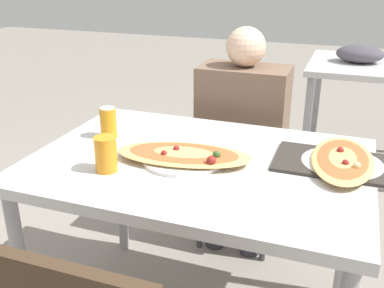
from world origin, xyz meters
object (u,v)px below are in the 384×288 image
at_px(person_seated, 241,123).
at_px(pizza_second, 342,161).
at_px(chair_far_seated, 245,144).
at_px(pizza_main, 184,155).
at_px(drink_glass, 106,154).
at_px(dining_table, 199,178).
at_px(soda_can, 108,123).

height_order(person_seated, pizza_second, person_seated).
xyz_separation_m(chair_far_seated, pizza_main, (-0.05, -0.79, 0.26)).
distance_m(drink_glass, pizza_second, 0.82).
relative_size(dining_table, chair_far_seated, 1.29).
xyz_separation_m(chair_far_seated, pizza_second, (0.49, -0.64, 0.26)).
height_order(dining_table, pizza_second, pizza_second).
distance_m(person_seated, pizza_second, 0.72).
xyz_separation_m(drink_glass, pizza_second, (0.75, 0.31, -0.04)).
bearing_deg(chair_far_seated, drink_glass, 74.49).
xyz_separation_m(chair_far_seated, person_seated, (-0.00, -0.12, 0.16)).
bearing_deg(drink_glass, dining_table, 35.93).
distance_m(person_seated, soda_can, 0.71).
distance_m(chair_far_seated, pizza_main, 0.83).
bearing_deg(chair_far_seated, pizza_second, 127.53).
relative_size(chair_far_seated, pizza_second, 2.15).
height_order(chair_far_seated, pizza_main, chair_far_seated).
height_order(soda_can, pizza_second, soda_can).
bearing_deg(pizza_main, drink_glass, -142.80).
relative_size(person_seated, pizza_main, 2.23).
relative_size(soda_can, drink_glass, 1.02).
bearing_deg(soda_can, drink_glass, -61.76).
xyz_separation_m(person_seated, drink_glass, (-0.26, -0.83, 0.14)).
xyz_separation_m(person_seated, pizza_main, (-0.05, -0.67, 0.10)).
bearing_deg(dining_table, person_seated, 90.30).
bearing_deg(person_seated, pizza_main, 86.08).
height_order(dining_table, soda_can, soda_can).
relative_size(dining_table, drink_glass, 9.82).
distance_m(person_seated, drink_glass, 0.89).
relative_size(pizza_main, soda_can, 4.11).
bearing_deg(pizza_second, drink_glass, -157.41).
relative_size(pizza_main, drink_glass, 4.19).
bearing_deg(dining_table, chair_far_seated, 90.25).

